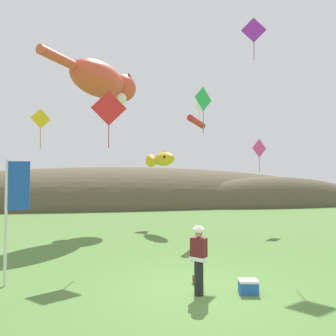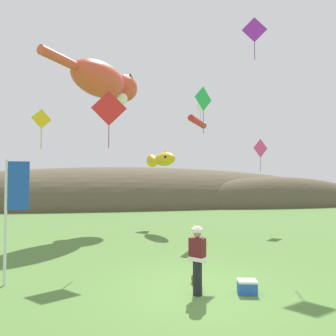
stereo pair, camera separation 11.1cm
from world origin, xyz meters
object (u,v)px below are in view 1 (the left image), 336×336
(kite_tube_streamer, at_px, (197,122))
(kite_diamond_pink, at_px, (259,149))
(kite_diamond_white, at_px, (199,107))
(picnic_cooler, at_px, (248,287))
(kite_fish_windsock, at_px, (161,159))
(festival_banner_pole, at_px, (13,203))
(kite_diamond_violet, at_px, (254,30))
(kite_diamond_gold, at_px, (41,119))
(festival_attendant, at_px, (199,258))
(kite_giant_cat, at_px, (104,82))
(kite_spool, at_px, (195,279))
(kite_diamond_red, at_px, (109,108))
(kite_diamond_green, at_px, (203,99))

(kite_tube_streamer, distance_m, kite_diamond_pink, 4.34)
(kite_diamond_pink, distance_m, kite_diamond_white, 5.53)
(picnic_cooler, relative_size, kite_fish_windsock, 0.17)
(festival_banner_pole, xyz_separation_m, kite_diamond_violet, (9.80, 4.18, 8.10))
(kite_tube_streamer, xyz_separation_m, kite_diamond_violet, (1.93, -3.37, 4.06))
(kite_tube_streamer, bearing_deg, kite_diamond_pink, 1.93)
(kite_diamond_pink, height_order, kite_diamond_gold, kite_diamond_gold)
(festival_attendant, xyz_separation_m, kite_diamond_gold, (-5.20, 6.18, 4.67))
(kite_giant_cat, height_order, kite_diamond_pink, kite_giant_cat)
(festival_attendant, relative_size, kite_diamond_pink, 0.86)
(kite_fish_windsock, bearing_deg, kite_diamond_gold, -143.01)
(kite_diamond_white, bearing_deg, kite_spool, -108.32)
(kite_diamond_red, distance_m, kite_diamond_gold, 3.26)
(festival_banner_pole, bearing_deg, kite_giant_cat, 77.01)
(kite_giant_cat, distance_m, kite_diamond_gold, 7.65)
(kite_giant_cat, relative_size, kite_diamond_red, 3.05)
(festival_attendant, distance_m, kite_diamond_violet, 12.16)
(kite_diamond_violet, bearing_deg, festival_banner_pole, -156.89)
(festival_attendant, height_order, kite_diamond_gold, kite_diamond_gold)
(kite_spool, height_order, festival_banner_pole, festival_banner_pole)
(kite_fish_windsock, relative_size, kite_diamond_gold, 1.84)
(kite_diamond_red, xyz_separation_m, kite_diamond_white, (6.46, 8.18, 2.31))
(kite_giant_cat, distance_m, kite_diamond_white, 6.86)
(kite_diamond_white, xyz_separation_m, kite_diamond_green, (-2.71, -8.99, -1.95))
(picnic_cooler, height_order, kite_tube_streamer, kite_tube_streamer)
(picnic_cooler, height_order, kite_diamond_gold, kite_diamond_gold)
(festival_attendant, height_order, kite_giant_cat, kite_giant_cat)
(festival_banner_pole, xyz_separation_m, kite_diamond_red, (2.71, 2.98, 3.55))
(festival_banner_pole, bearing_deg, kite_fish_windsock, 56.61)
(kite_fish_windsock, xyz_separation_m, kite_diamond_white, (3.16, 2.04, 3.95))
(kite_diamond_pink, bearing_deg, kite_spool, -128.26)
(kite_spool, relative_size, kite_diamond_violet, 0.12)
(kite_diamond_red, xyz_separation_m, kite_diamond_gold, (-2.89, 1.47, -0.27))
(kite_diamond_red, bearing_deg, kite_diamond_green, -12.27)
(kite_giant_cat, bearing_deg, kite_diamond_red, -87.96)
(kite_diamond_violet, bearing_deg, kite_giant_cat, 138.99)
(festival_banner_pole, relative_size, kite_diamond_pink, 1.73)
(festival_attendant, xyz_separation_m, kite_tube_streamer, (2.85, 9.28, 5.43))
(kite_diamond_red, relative_size, kite_diamond_green, 1.23)
(kite_fish_windsock, distance_m, kite_diamond_violet, 8.77)
(kite_diamond_white, bearing_deg, kite_giant_cat, -175.08)
(kite_spool, distance_m, kite_diamond_white, 15.06)
(kite_giant_cat, relative_size, kite_diamond_violet, 3.31)
(kite_diamond_gold, bearing_deg, kite_diamond_white, 35.64)
(kite_fish_windsock, distance_m, kite_diamond_green, 7.25)
(festival_attendant, height_order, kite_diamond_white, kite_diamond_white)
(festival_banner_pole, relative_size, kite_diamond_gold, 2.02)
(kite_diamond_white, bearing_deg, kite_diamond_pink, -51.34)
(kite_diamond_green, bearing_deg, kite_diamond_white, 73.25)
(kite_fish_windsock, xyz_separation_m, kite_diamond_pink, (5.94, -1.43, 0.66))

